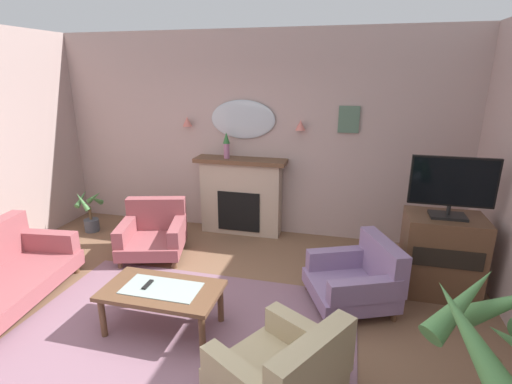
% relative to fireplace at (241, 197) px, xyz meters
% --- Properties ---
extents(floor, '(7.01, 6.87, 0.10)m').
position_rel_fireplace_xyz_m(floor, '(0.14, -2.77, -0.62)').
color(floor, brown).
rests_on(floor, ground).
extents(wall_back, '(7.01, 0.10, 2.94)m').
position_rel_fireplace_xyz_m(wall_back, '(0.14, 0.22, 0.90)').
color(wall_back, '#B29993').
rests_on(wall_back, ground).
extents(patterned_rug, '(3.20, 2.40, 0.01)m').
position_rel_fireplace_xyz_m(patterned_rug, '(0.14, -2.57, -0.56)').
color(patterned_rug, '#7F5B6B').
rests_on(patterned_rug, ground).
extents(fireplace, '(1.36, 0.36, 1.16)m').
position_rel_fireplace_xyz_m(fireplace, '(0.00, 0.00, 0.00)').
color(fireplace, tan).
rests_on(fireplace, ground).
extents(mantel_vase_centre, '(0.10, 0.10, 0.38)m').
position_rel_fireplace_xyz_m(mantel_vase_centre, '(-0.20, -0.03, 0.80)').
color(mantel_vase_centre, '#9E6084').
rests_on(mantel_vase_centre, fireplace).
extents(wall_mirror, '(0.96, 0.06, 0.56)m').
position_rel_fireplace_xyz_m(wall_mirror, '(0.00, 0.14, 1.14)').
color(wall_mirror, '#B2BCC6').
extents(wall_sconce_left, '(0.14, 0.14, 0.14)m').
position_rel_fireplace_xyz_m(wall_sconce_left, '(-0.85, 0.09, 1.09)').
color(wall_sconce_left, '#D17066').
extents(wall_sconce_right, '(0.14, 0.14, 0.14)m').
position_rel_fireplace_xyz_m(wall_sconce_right, '(0.85, 0.09, 1.09)').
color(wall_sconce_right, '#D17066').
extents(framed_picture, '(0.28, 0.03, 0.36)m').
position_rel_fireplace_xyz_m(framed_picture, '(1.50, 0.15, 1.18)').
color(framed_picture, '#4C6B56').
extents(coffee_table, '(1.10, 0.60, 0.45)m').
position_rel_fireplace_xyz_m(coffee_table, '(-0.06, -2.44, -0.19)').
color(coffee_table, brown).
rests_on(coffee_table, ground).
extents(tv_remote, '(0.04, 0.16, 0.02)m').
position_rel_fireplace_xyz_m(tv_remote, '(-0.21, -2.43, -0.12)').
color(tv_remote, black).
rests_on(tv_remote, coffee_table).
extents(armchair_by_coffee_table, '(0.99, 1.00, 0.71)m').
position_rel_fireplace_xyz_m(armchair_by_coffee_table, '(-0.94, -0.98, -0.27)').
color(armchair_by_coffee_table, '#934C51').
rests_on(armchair_by_coffee_table, ground).
extents(armchair_beside_couch, '(1.12, 1.11, 0.71)m').
position_rel_fireplace_xyz_m(armchair_beside_couch, '(1.21, -3.03, -0.27)').
color(armchair_beside_couch, tan).
rests_on(armchair_beside_couch, ground).
extents(armchair_in_corner, '(1.07, 1.06, 0.71)m').
position_rel_fireplace_xyz_m(armchair_in_corner, '(1.73, -1.55, -0.27)').
color(armchair_in_corner, gray).
rests_on(armchair_in_corner, ground).
extents(tv_cabinet, '(0.80, 0.57, 0.90)m').
position_rel_fireplace_xyz_m(tv_cabinet, '(2.60, -1.08, -0.12)').
color(tv_cabinet, brown).
rests_on(tv_cabinet, ground).
extents(tv_flatscreen, '(0.84, 0.24, 0.65)m').
position_rel_fireplace_xyz_m(tv_flatscreen, '(2.60, -1.10, 0.68)').
color(tv_flatscreen, black).
rests_on(tv_flatscreen, tv_cabinet).
extents(potted_plant_small_fern, '(0.34, 0.36, 0.67)m').
position_rel_fireplace_xyz_m(potted_plant_small_fern, '(-2.26, -0.53, -0.27)').
color(potted_plant_small_fern, '#474C56').
rests_on(potted_plant_small_fern, ground).
extents(potted_plant_corner_palm, '(0.82, 0.86, 1.28)m').
position_rel_fireplace_xyz_m(potted_plant_corner_palm, '(2.45, -3.16, 0.06)').
color(potted_plant_corner_palm, '#474C56').
rests_on(potted_plant_corner_palm, ground).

